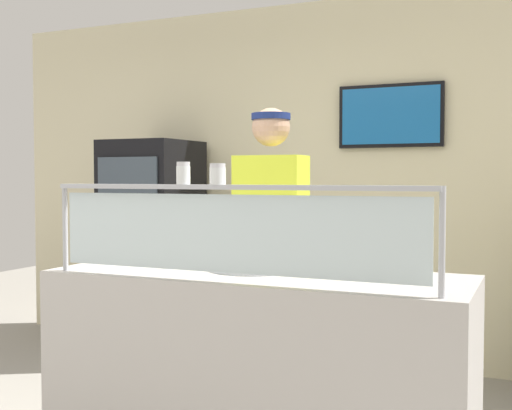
{
  "coord_description": "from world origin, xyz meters",
  "views": [
    {
      "loc": [
        2.11,
        -2.31,
        1.38
      ],
      "look_at": [
        0.92,
        0.38,
        1.26
      ],
      "focal_mm": 45.38,
      "sensor_mm": 36.0,
      "label": 1
    }
  ],
  "objects": [
    {
      "name": "pepper_flake_shaker",
      "position": [
        0.89,
        0.06,
        1.39
      ],
      "size": [
        0.07,
        0.07,
        0.09
      ],
      "color": "white",
      "rests_on": "sneeze_guard"
    },
    {
      "name": "drink_fridge",
      "position": [
        -0.65,
        1.95,
        0.83
      ],
      "size": [
        0.61,
        0.66,
        1.66
      ],
      "color": "black",
      "rests_on": "ground"
    },
    {
      "name": "worker_figure",
      "position": [
        0.76,
        0.96,
        1.01
      ],
      "size": [
        0.41,
        0.5,
        1.76
      ],
      "color": "#23232D",
      "rests_on": "ground"
    },
    {
      "name": "serving_counter",
      "position": [
        0.94,
        0.35,
        0.47
      ],
      "size": [
        1.89,
        0.69,
        0.95
      ],
      "primitive_type": "cube",
      "color": "#BCB7B2",
      "rests_on": "ground"
    },
    {
      "name": "parmesan_shaker",
      "position": [
        0.73,
        0.06,
        1.39
      ],
      "size": [
        0.06,
        0.06,
        0.1
      ],
      "color": "white",
      "rests_on": "sneeze_guard"
    },
    {
      "name": "sneeze_guard",
      "position": [
        0.94,
        0.06,
        1.21
      ],
      "size": [
        1.71,
        0.06,
        0.4
      ],
      "color": "#B2B5BC",
      "rests_on": "serving_counter"
    },
    {
      "name": "pizza_tray",
      "position": [
        0.89,
        0.43,
        0.97
      ],
      "size": [
        0.42,
        0.42,
        0.04
      ],
      "color": "#9EA0A8",
      "rests_on": "serving_counter"
    },
    {
      "name": "shop_rear_unit",
      "position": [
        0.95,
        2.4,
        1.36
      ],
      "size": [
        6.29,
        0.13,
        2.7
      ],
      "color": "beige",
      "rests_on": "ground"
    },
    {
      "name": "pizza_server",
      "position": [
        0.86,
        0.41,
        0.99
      ],
      "size": [
        0.13,
        0.29,
        0.01
      ],
      "primitive_type": "cube",
      "rotation": [
        0.0,
        0.0,
        -0.22
      ],
      "color": "#ADAFB7",
      "rests_on": "pizza_tray"
    }
  ]
}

